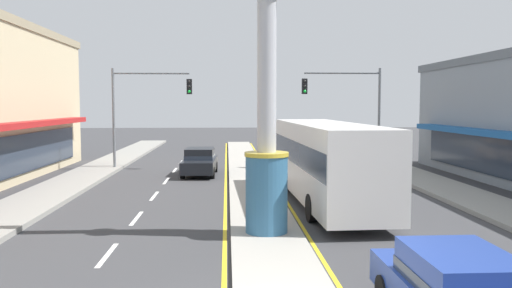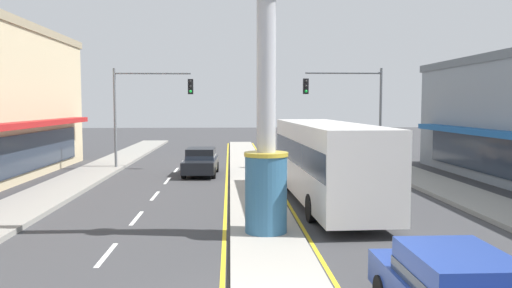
{
  "view_description": "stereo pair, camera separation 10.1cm",
  "coord_description": "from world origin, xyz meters",
  "px_view_note": "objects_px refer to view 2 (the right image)",
  "views": [
    {
      "loc": [
        -1.19,
        -8.68,
        4.0
      ],
      "look_at": [
        -0.16,
        9.31,
        2.6
      ],
      "focal_mm": 35.72,
      "sensor_mm": 36.0,
      "label": 1
    },
    {
      "loc": [
        -1.09,
        -8.68,
        4.0
      ],
      "look_at": [
        -0.16,
        9.31,
        2.6
      ],
      "focal_mm": 35.72,
      "sensor_mm": 36.0,
      "label": 2
    }
  ],
  "objects_px": {
    "suv_near_right_lane": "(338,150)",
    "bus_far_right_lane": "(326,158)",
    "sedan_near_left_lane": "(201,161)",
    "district_sign": "(266,97)",
    "traffic_light_left_side": "(144,101)",
    "traffic_light_right_side": "(352,100)"
  },
  "relations": [
    {
      "from": "suv_near_right_lane",
      "to": "bus_far_right_lane",
      "type": "height_order",
      "value": "bus_far_right_lane"
    },
    {
      "from": "district_sign",
      "to": "traffic_light_left_side",
      "type": "height_order",
      "value": "district_sign"
    },
    {
      "from": "traffic_light_left_side",
      "to": "bus_far_right_lane",
      "type": "xyz_separation_m",
      "value": [
        9.06,
        -11.46,
        -2.38
      ]
    },
    {
      "from": "traffic_light_right_side",
      "to": "bus_far_right_lane",
      "type": "distance_m",
      "value": 11.4
    },
    {
      "from": "suv_near_right_lane",
      "to": "sedan_near_left_lane",
      "type": "height_order",
      "value": "suv_near_right_lane"
    },
    {
      "from": "traffic_light_left_side",
      "to": "sedan_near_left_lane",
      "type": "bearing_deg",
      "value": -35.86
    },
    {
      "from": "bus_far_right_lane",
      "to": "sedan_near_left_lane",
      "type": "distance_m",
      "value": 10.48
    },
    {
      "from": "traffic_light_left_side",
      "to": "sedan_near_left_lane",
      "type": "xyz_separation_m",
      "value": [
        3.59,
        -2.59,
        -3.46
      ]
    },
    {
      "from": "district_sign",
      "to": "bus_far_right_lane",
      "type": "distance_m",
      "value": 6.01
    },
    {
      "from": "traffic_light_left_side",
      "to": "sedan_near_left_lane",
      "type": "relative_size",
      "value": 1.42
    },
    {
      "from": "traffic_light_left_side",
      "to": "traffic_light_right_side",
      "type": "relative_size",
      "value": 1.0
    },
    {
      "from": "traffic_light_right_side",
      "to": "sedan_near_left_lane",
      "type": "xyz_separation_m",
      "value": [
        -9.05,
        -1.69,
        -3.46
      ]
    },
    {
      "from": "traffic_light_right_side",
      "to": "bus_far_right_lane",
      "type": "bearing_deg",
      "value": -108.76
    },
    {
      "from": "traffic_light_left_side",
      "to": "suv_near_right_lane",
      "type": "distance_m",
      "value": 12.89
    },
    {
      "from": "suv_near_right_lane",
      "to": "bus_far_right_lane",
      "type": "distance_m",
      "value": 13.58
    },
    {
      "from": "suv_near_right_lane",
      "to": "bus_far_right_lane",
      "type": "bearing_deg",
      "value": -104.11
    },
    {
      "from": "traffic_light_left_side",
      "to": "suv_near_right_lane",
      "type": "xyz_separation_m",
      "value": [
        12.36,
        1.68,
        -3.26
      ]
    },
    {
      "from": "sedan_near_left_lane",
      "to": "suv_near_right_lane",
      "type": "bearing_deg",
      "value": 25.97
    },
    {
      "from": "district_sign",
      "to": "traffic_light_left_side",
      "type": "bearing_deg",
      "value": 111.23
    },
    {
      "from": "bus_far_right_lane",
      "to": "district_sign",
      "type": "bearing_deg",
      "value": -119.65
    },
    {
      "from": "district_sign",
      "to": "bus_far_right_lane",
      "type": "height_order",
      "value": "district_sign"
    },
    {
      "from": "district_sign",
      "to": "suv_near_right_lane",
      "type": "distance_m",
      "value": 19.21
    }
  ]
}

